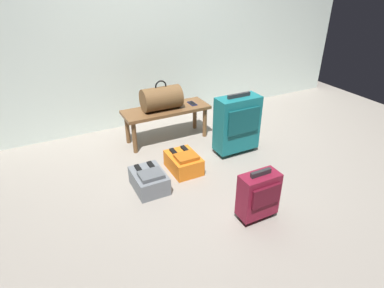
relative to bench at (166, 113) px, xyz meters
The scene contains 9 objects.
ground_plane 1.01m from the bench, 86.03° to the right, with size 6.60×6.60×0.00m, color gray.
back_wall 1.25m from the bench, 84.22° to the left, with size 6.00×0.10×2.80m, color silver.
bench is the anchor object (origin of this frame).
duffel_bag_brown 0.20m from the bench, behind, with size 0.44×0.26×0.34m.
cell_phone 0.34m from the bench, ahead, with size 0.07×0.14×0.01m.
suitcase_upright_teal 0.84m from the bench, 48.43° to the right, with size 0.47×0.24×0.69m.
suitcase_small_burgundy 1.63m from the bench, 86.63° to the right, with size 0.32×0.19×0.46m.
backpack_orange 0.75m from the bench, 99.72° to the right, with size 0.28×0.38×0.21m.
backpack_grey 1.03m from the bench, 122.78° to the right, with size 0.28×0.38×0.21m.
Camera 1 is at (-1.38, -2.27, 1.81)m, focal length 30.37 mm.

